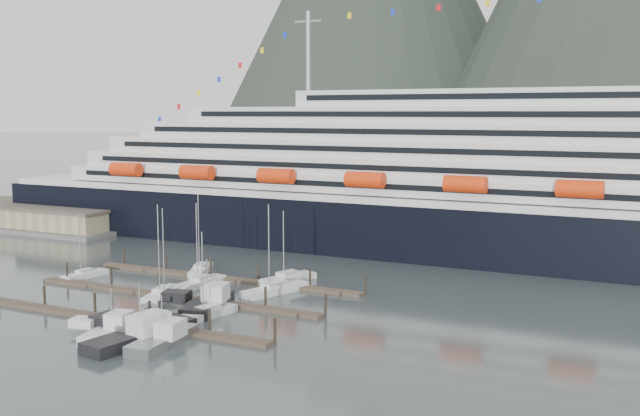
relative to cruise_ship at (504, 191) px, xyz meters
The scene contains 18 objects.
ground 63.76m from the cruise_ship, 118.66° to the right, with size 1600.00×1600.00×0.00m, color #434E4F.
cruise_ship is the anchor object (origin of this frame).
warehouse 103.31m from the cruise_ship, behind, with size 46.00×20.00×5.80m.
dock_near 74.63m from the cruise_ship, 118.31° to the right, with size 48.18×2.28×3.20m.
dock_mid 63.65m from the cruise_ship, 123.96° to the right, with size 48.18×2.28×3.20m.
dock_far 53.59m from the cruise_ship, 131.95° to the right, with size 48.18×2.28×3.20m.
sailboat_a 74.04m from the cruise_ship, 139.50° to the right, with size 3.28×8.01×10.63m.
sailboat_b 64.61m from the cruise_ship, 124.88° to the right, with size 4.59×9.71×13.87m.
sailboat_c 57.53m from the cruise_ship, 129.40° to the right, with size 3.17×9.16×13.18m.
sailboat_d 64.22m from the cruise_ship, 123.81° to the right, with size 3.77×9.77×13.43m.
sailboat_e 56.04m from the cruise_ship, 139.04° to the right, with size 5.93×9.44×13.53m.
sailboat_f 45.05m from the cruise_ship, 125.02° to the right, with size 5.67×10.15×11.79m.
sailboat_g 50.08m from the cruise_ship, 118.42° to the right, with size 6.24×11.61×13.67m.
sailboat_h 63.85m from the cruise_ship, 112.96° to the right, with size 3.85×8.94×11.67m.
trawler_b 76.84m from the cruise_ship, 113.02° to the right, with size 7.89×10.27×6.35m.
trawler_c 75.26m from the cruise_ship, 110.06° to the right, with size 10.69×15.01×7.48m.
trawler_d 74.27m from the cruise_ship, 107.68° to the right, with size 8.15×10.98×6.34m.
trawler_e 62.05m from the cruise_ship, 116.02° to the right, with size 9.64×12.15×7.53m.
Camera 1 is at (60.71, -80.37, 26.25)m, focal length 42.00 mm.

